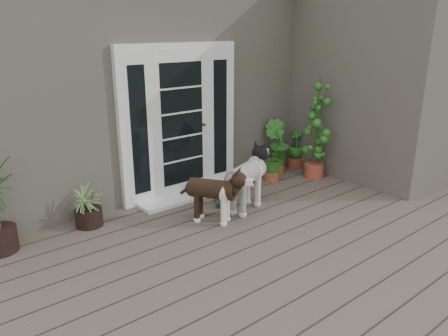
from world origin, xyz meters
TOP-DOWN VIEW (x-y plane):
  - deck at (0.00, 0.40)m, footprint 6.20×4.60m
  - house_main at (0.00, 4.65)m, footprint 7.40×4.00m
  - house_wing at (2.90, 1.50)m, footprint 1.60×2.40m
  - door_unit at (-0.20, 2.60)m, footprint 1.90×0.14m
  - door_step at (-0.20, 2.40)m, footprint 1.60×0.40m
  - brindle_dog at (-0.47, 1.53)m, footprint 0.70×0.83m
  - white_dog at (0.10, 1.53)m, footprint 0.97×0.66m
  - spider_plant at (-1.73, 2.40)m, footprint 0.70×0.70m
  - herb_a at (1.19, 2.13)m, footprint 0.57×0.57m
  - herb_b at (1.55, 2.38)m, footprint 0.59×0.59m
  - herb_c at (2.04, 2.40)m, footprint 0.42×0.42m
  - sapling at (1.86, 1.82)m, footprint 0.52×0.52m
  - clog_left at (-0.12, 2.39)m, footprint 0.30×0.38m
  - clog_right at (-0.06, 1.89)m, footprint 0.33×0.37m

SIDE VIEW (x-z plane):
  - deck at x=0.00m, z-range 0.00..0.12m
  - door_step at x=-0.20m, z-range 0.12..0.17m
  - clog_left at x=-0.12m, z-range 0.12..0.22m
  - clog_right at x=-0.06m, z-range 0.12..0.22m
  - herb_a at x=1.19m, z-range 0.12..0.63m
  - herb_c at x=2.04m, z-range 0.12..0.65m
  - spider_plant at x=-1.73m, z-range 0.12..0.71m
  - brindle_dog at x=-0.47m, z-range 0.12..0.76m
  - herb_b at x=1.55m, z-range 0.12..0.79m
  - white_dog at x=0.10m, z-range 0.12..0.86m
  - sapling at x=1.86m, z-range 0.12..1.77m
  - door_unit at x=-0.20m, z-range 0.12..2.27m
  - house_main at x=0.00m, z-range 0.00..3.10m
  - house_wing at x=2.90m, z-range 0.00..3.10m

